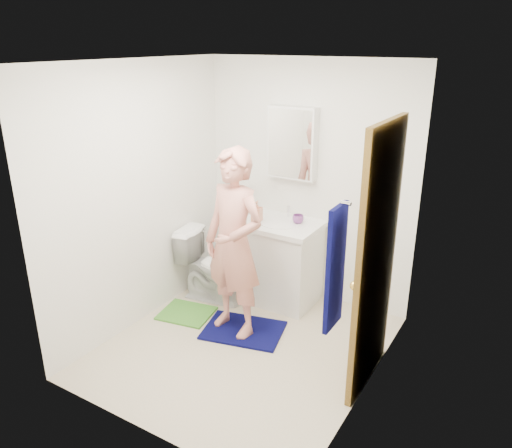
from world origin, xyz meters
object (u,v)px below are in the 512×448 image
Objects in this scene: toothbrush_cup at (298,219)px; soap_dispenser at (257,211)px; medicine_cabinet at (292,143)px; toilet at (214,266)px; man at (234,244)px; vanity_cabinet at (279,264)px; towel at (335,268)px.

soap_dispenser is at bearing -157.96° from toothbrush_cup.
medicine_cabinet reaches higher than soap_dispenser.
soap_dispenser is at bearing -64.60° from toilet.
toilet is at bearing 151.22° from man.
toothbrush_cup is at bearing 22.04° from soap_dispenser.
vanity_cabinet is 1.14× the size of medicine_cabinet.
toothbrush_cup reaches higher than toilet.
towel is at bearing -56.80° from toothbrush_cup.
towel is 7.26× the size of toothbrush_cup.
toilet is at bearing 146.57° from towel.
soap_dispenser is 0.68m from man.
towel is 2.28m from toilet.
towel reaches higher than vanity_cabinet.
man is (-0.05, -0.96, -0.73)m from medicine_cabinet.
towel is at bearing -131.81° from toilet.
towel reaches higher than soap_dispenser.
toothbrush_cup is at bearing 22.01° from vanity_cabinet.
medicine_cabinet is at bearing -54.45° from toilet.
toilet is 0.73m from soap_dispenser.
medicine_cabinet is at bearing 124.61° from towel.
towel is (1.18, -1.48, 0.85)m from vanity_cabinet.
soap_dispenser is at bearing 134.88° from towel.
toilet is 0.44× the size of man.
vanity_cabinet is 0.60m from soap_dispenser.
toothbrush_cup is (0.16, -0.16, -0.71)m from medicine_cabinet.
towel is 3.86× the size of soap_dispenser.
toothbrush_cup is (0.74, 0.39, 0.52)m from toilet.
medicine_cabinet is 0.74m from toothbrush_cup.
toilet is 0.83m from man.
vanity_cabinet is 0.52m from toothbrush_cup.
medicine_cabinet is 6.35× the size of toothbrush_cup.
vanity_cabinet is at bearing -68.65° from toilet.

